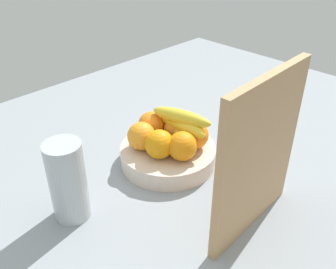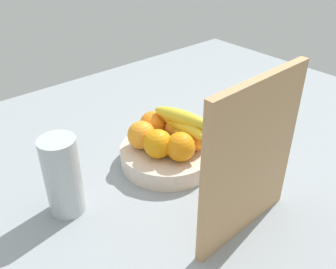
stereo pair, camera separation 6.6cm
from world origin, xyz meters
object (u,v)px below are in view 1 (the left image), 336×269
object	(u,v)px
orange_front_left	(159,144)
orange_back_right	(152,125)
orange_front_right	(182,146)
thermos_tumbler	(68,181)
orange_center	(194,135)
orange_top_stack	(141,136)
orange_back_left	(178,128)
cutting_board	(259,157)
fruit_bowl	(168,155)
banana_bunch	(179,126)

from	to	relation	value
orange_front_left	orange_back_right	world-z (taller)	same
orange_front_right	thermos_tumbler	world-z (taller)	thermos_tumbler
orange_front_right	orange_center	size ratio (longest dim) A/B	1.00
orange_back_right	orange_top_stack	xyz separation A→B (cm)	(5.86, 2.31, 0.00)
orange_center	orange_back_left	size ratio (longest dim) A/B	1.00
thermos_tumbler	orange_top_stack	bearing A→B (deg)	-171.83
orange_back_right	cutting_board	xyz separation A→B (cm)	(4.14, 36.22, 9.18)
orange_back_right	cutting_board	distance (cm)	37.60
orange_center	cutting_board	bearing A→B (deg)	70.53
orange_top_stack	fruit_bowl	bearing A→B (deg)	138.62
fruit_bowl	orange_front_left	size ratio (longest dim) A/B	3.43
cutting_board	banana_bunch	bearing A→B (deg)	-105.88
orange_center	fruit_bowl	bearing A→B (deg)	-45.61
orange_back_left	fruit_bowl	bearing A→B (deg)	8.58
orange_front_left	orange_top_stack	size ratio (longest dim) A/B	1.00
orange_back_right	thermos_tumbler	world-z (taller)	thermos_tumbler
orange_front_right	orange_top_stack	world-z (taller)	same
orange_front_right	orange_back_right	size ratio (longest dim) A/B	1.00
orange_front_right	thermos_tumbler	distance (cm)	29.76
orange_front_right	cutting_board	world-z (taller)	cutting_board
orange_back_right	thermos_tumbler	distance (cm)	31.14
orange_front_left	banana_bunch	world-z (taller)	banana_bunch
orange_front_right	orange_center	world-z (taller)	same
orange_front_left	banana_bunch	bearing A→B (deg)	-175.27
fruit_bowl	orange_top_stack	distance (cm)	9.49
orange_front_right	orange_back_right	distance (cm)	13.47
orange_front_right	banana_bunch	bearing A→B (deg)	-129.97
fruit_bowl	orange_front_left	xyz separation A→B (cm)	(4.74, 1.31, 6.32)
thermos_tumbler	orange_back_left	bearing A→B (deg)	179.23
orange_back_right	orange_center	bearing A→B (deg)	110.09
fruit_bowl	orange_front_right	xyz separation A→B (cm)	(1.24, 6.36, 6.32)
orange_back_right	orange_front_right	bearing A→B (deg)	82.41
fruit_bowl	orange_front_left	world-z (taller)	orange_front_left
orange_front_right	orange_top_stack	distance (cm)	11.77
orange_front_left	orange_back_left	xyz separation A→B (cm)	(-9.19, -1.98, 0.00)
orange_center	thermos_tumbler	xyz separation A→B (cm)	(34.98, -6.20, 0.86)
orange_front_right	cutting_board	distance (cm)	24.76
orange_front_right	banana_bunch	size ratio (longest dim) A/B	0.40
orange_back_right	banana_bunch	world-z (taller)	banana_bunch
thermos_tumbler	cutting_board	bearing A→B (deg)	131.04
orange_top_stack	cutting_board	xyz separation A→B (cm)	(-1.72, 33.91, 9.18)
orange_front_left	banana_bunch	size ratio (longest dim) A/B	0.40
banana_bunch	fruit_bowl	bearing A→B (deg)	-9.93
orange_center	orange_back_right	bearing A→B (deg)	-69.91
orange_front_right	orange_back_left	size ratio (longest dim) A/B	1.00
orange_front_left	thermos_tumbler	distance (cm)	25.41
orange_back_left	thermos_tumbler	world-z (taller)	thermos_tumbler
orange_front_left	orange_center	xyz separation A→B (cm)	(-9.70, 3.75, 0.00)
orange_back_left	thermos_tumbler	bearing A→B (deg)	-0.77
orange_front_left	thermos_tumbler	bearing A→B (deg)	-5.53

